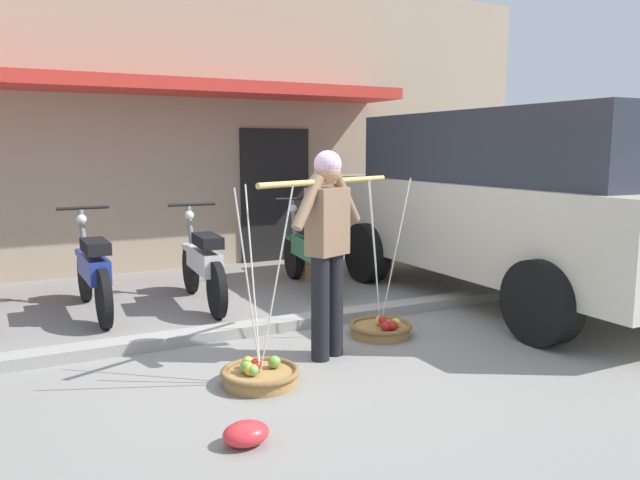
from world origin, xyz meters
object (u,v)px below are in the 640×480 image
object	(u,v)px
motorcycle_second_in_row	(93,271)
plastic_litter_bag	(246,434)
fruit_basket_left_side	(260,374)
motorcycle_third_in_row	(203,264)
wooden_crate	(315,266)
fruit_basket_right_side	(381,327)
motorcycle_end_of_row	(308,252)
parked_truck	(509,200)
fruit_vendor	(327,240)

from	to	relation	value
motorcycle_second_in_row	plastic_litter_bag	distance (m)	3.47
fruit_basket_left_side	motorcycle_third_in_row	xyz separation A→B (m)	(0.30, 2.44, 0.37)
plastic_litter_bag	wooden_crate	distance (m)	4.72
fruit_basket_right_side	wooden_crate	world-z (taller)	fruit_basket_right_side
motorcycle_end_of_row	parked_truck	bearing A→B (deg)	-38.64
fruit_vendor	fruit_basket_right_side	world-z (taller)	fruit_vendor
wooden_crate	fruit_basket_right_side	bearing A→B (deg)	-103.13
fruit_basket_right_side	motorcycle_end_of_row	distance (m)	2.09
motorcycle_third_in_row	parked_truck	xyz separation A→B (m)	(3.19, -1.26, 0.68)
motorcycle_third_in_row	fruit_basket_left_side	bearing A→B (deg)	-96.95
fruit_vendor	motorcycle_second_in_row	bearing A→B (deg)	124.05
motorcycle_third_in_row	wooden_crate	distance (m)	1.91
motorcycle_third_in_row	plastic_litter_bag	xyz separation A→B (m)	(-0.71, -3.28, -0.38)
fruit_vendor	fruit_basket_left_side	distance (m)	1.19
fruit_basket_right_side	fruit_vendor	bearing A→B (deg)	-157.53
motorcycle_end_of_row	plastic_litter_bag	bearing A→B (deg)	-120.87
fruit_vendor	parked_truck	xyz separation A→B (m)	(2.77, 0.88, 0.15)
fruit_basket_left_side	fruit_basket_right_side	distance (m)	1.55
motorcycle_third_in_row	wooden_crate	bearing A→B (deg)	23.33
motorcycle_second_in_row	plastic_litter_bag	size ratio (longest dim) A/B	6.51
motorcycle_end_of_row	motorcycle_second_in_row	bearing A→B (deg)	-178.62
motorcycle_end_of_row	wooden_crate	distance (m)	0.72
fruit_vendor	wooden_crate	distance (m)	3.28
parked_truck	wooden_crate	world-z (taller)	parked_truck
motorcycle_second_in_row	motorcycle_third_in_row	distance (m)	1.13
fruit_vendor	plastic_litter_bag	xyz separation A→B (m)	(-1.13, -1.14, -0.91)
fruit_basket_right_side	plastic_litter_bag	size ratio (longest dim) A/B	5.18
fruit_basket_left_side	motorcycle_second_in_row	world-z (taller)	fruit_basket_left_side
fruit_basket_right_side	parked_truck	xyz separation A→B (m)	(2.06, 0.58, 1.05)
motorcycle_second_in_row	wooden_crate	bearing A→B (deg)	12.06
fruit_vendor	wooden_crate	xyz separation A→B (m)	(1.32, 2.89, -0.82)
fruit_vendor	motorcycle_end_of_row	size ratio (longest dim) A/B	0.93
fruit_basket_left_side	wooden_crate	distance (m)	3.78
fruit_basket_right_side	plastic_litter_bag	xyz separation A→B (m)	(-1.84, -1.44, -0.01)
fruit_vendor	motorcycle_third_in_row	xyz separation A→B (m)	(-0.42, 2.14, -0.52)
fruit_basket_right_side	motorcycle_end_of_row	bearing A→B (deg)	83.36
motorcycle_second_in_row	motorcycle_end_of_row	bearing A→B (deg)	1.38
fruit_basket_right_side	motorcycle_end_of_row	size ratio (longest dim) A/B	0.80
motorcycle_second_in_row	plastic_litter_bag	world-z (taller)	motorcycle_second_in_row
motorcycle_end_of_row	parked_truck	xyz separation A→B (m)	(1.82, -1.46, 0.68)
motorcycle_second_in_row	wooden_crate	xyz separation A→B (m)	(2.86, 0.61, -0.29)
plastic_litter_bag	wooden_crate	xyz separation A→B (m)	(2.45, 4.03, 0.09)
fruit_vendor	plastic_litter_bag	distance (m)	1.85
motorcycle_third_in_row	parked_truck	world-z (taller)	parked_truck
motorcycle_end_of_row	plastic_litter_bag	xyz separation A→B (m)	(-2.08, -3.48, -0.38)
parked_truck	wooden_crate	bearing A→B (deg)	125.96
fruit_vendor	motorcycle_end_of_row	bearing A→B (deg)	67.88
fruit_basket_right_side	motorcycle_second_in_row	distance (m)	3.02
fruit_vendor	fruit_basket_right_side	size ratio (longest dim) A/B	1.17
fruit_vendor	plastic_litter_bag	world-z (taller)	fruit_vendor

